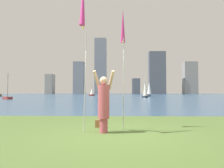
% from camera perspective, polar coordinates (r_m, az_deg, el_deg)
% --- Properties ---
extents(ground, '(120.00, 138.00, 0.12)m').
position_cam_1_polar(ground, '(56.71, 1.30, -3.44)').
color(ground, '#4C662D').
extents(person, '(0.68, 0.50, 1.85)m').
position_cam_1_polar(person, '(6.00, -2.37, -5.05)').
color(person, '#B24C59').
rests_on(person, ground).
extents(kite_flag_left, '(0.16, 0.87, 4.68)m').
position_cam_1_polar(kite_flag_left, '(6.37, -8.23, 21.70)').
color(kite_flag_left, '#B2B2B7').
rests_on(kite_flag_left, ground).
extents(kite_flag_right, '(0.16, 0.79, 3.97)m').
position_cam_1_polar(kite_flag_right, '(6.95, 3.10, 15.35)').
color(kite_flag_right, '#B2B2B7').
rests_on(kite_flag_right, ground).
extents(bag, '(0.24, 0.15, 0.26)m').
position_cam_1_polar(bag, '(6.95, -3.73, -11.13)').
color(bag, brown).
rests_on(bag, ground).
extents(sailboat_1, '(1.25, 2.24, 4.83)m').
position_cam_1_polar(sailboat_1, '(50.42, 10.49, -1.58)').
color(sailboat_1, '#333D51').
rests_on(sailboat_1, ground).
extents(sailboat_2, '(1.96, 1.81, 4.17)m').
position_cam_1_polar(sailboat_2, '(35.84, -27.45, -3.46)').
color(sailboat_2, maroon).
rests_on(sailboat_2, ground).
extents(sailboat_4, '(1.51, 2.44, 3.52)m').
position_cam_1_polar(sailboat_4, '(59.46, -5.69, -2.19)').
color(sailboat_4, maroon).
rests_on(sailboat_4, ground).
extents(sailboat_5, '(1.49, 1.85, 5.01)m').
position_cam_1_polar(sailboat_5, '(41.38, 9.39, -1.22)').
color(sailboat_5, '#333D51').
rests_on(sailboat_5, ground).
extents(skyline_tower_0, '(3.55, 5.76, 10.05)m').
position_cam_1_polar(skyline_tower_0, '(107.93, -17.13, -0.03)').
color(skyline_tower_0, gray).
rests_on(skyline_tower_0, ground).
extents(skyline_tower_1, '(5.19, 6.17, 15.92)m').
position_cam_1_polar(skyline_tower_1, '(102.00, -9.23, 1.67)').
color(skyline_tower_1, gray).
rests_on(skyline_tower_1, ground).
extents(skyline_tower_2, '(5.63, 5.16, 27.16)m').
position_cam_1_polar(skyline_tower_2, '(99.50, -3.25, 4.99)').
color(skyline_tower_2, gray).
rests_on(skyline_tower_2, ground).
extents(skyline_tower_3, '(3.45, 6.14, 7.54)m').
position_cam_1_polar(skyline_tower_3, '(99.18, 6.80, -0.66)').
color(skyline_tower_3, '#565B66').
rests_on(skyline_tower_3, ground).
extents(skyline_tower_4, '(7.95, 4.54, 20.59)m').
position_cam_1_polar(skyline_tower_4, '(100.66, 12.57, 3.08)').
color(skyline_tower_4, '#565B66').
rests_on(skyline_tower_4, ground).
extents(skyline_tower_5, '(6.39, 4.80, 15.88)m').
position_cam_1_polar(skyline_tower_5, '(107.01, 21.17, 1.60)').
color(skyline_tower_5, gray).
rests_on(skyline_tower_5, ground).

